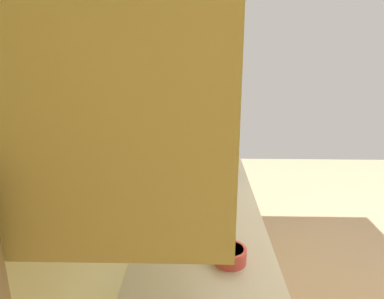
{
  "coord_description": "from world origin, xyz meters",
  "views": [
    {
      "loc": [
        -1.95,
        1.22,
        1.77
      ],
      "look_at": [
        -0.16,
        1.27,
        1.24
      ],
      "focal_mm": 32.29,
      "sensor_mm": 36.0,
      "label": 1
    }
  ],
  "objects": [
    {
      "name": "wall_back",
      "position": [
        0.0,
        1.58,
        1.33
      ],
      "size": [
        4.51,
        0.12,
        2.65
      ],
      "primitive_type": "cube",
      "color": "beige",
      "rests_on": "ground_plane"
    },
    {
      "name": "counter_run",
      "position": [
        -0.36,
        1.21,
        0.45
      ],
      "size": [
        3.66,
        0.65,
        0.9
      ],
      "color": "#F3D477",
      "rests_on": "ground_plane"
    },
    {
      "name": "upper_cabinets",
      "position": [
        -0.36,
        1.35,
        1.81
      ],
      "size": [
        2.28,
        0.35,
        0.69
      ],
      "color": "#F7D372"
    },
    {
      "name": "oven_range",
      "position": [
        1.78,
        1.22,
        0.46
      ],
      "size": [
        0.62,
        0.63,
        1.08
      ],
      "color": "#B7BABF",
      "rests_on": "ground_plane"
    },
    {
      "name": "microwave",
      "position": [
        0.42,
        1.23,
        1.05
      ],
      "size": [
        0.49,
        0.38,
        0.31
      ],
      "color": "white",
      "rests_on": "counter_run"
    },
    {
      "name": "bowl",
      "position": [
        -0.67,
        1.09,
        0.93
      ],
      "size": [
        0.14,
        0.14,
        0.07
      ],
      "color": "#D84C47",
      "rests_on": "counter_run"
    }
  ]
}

